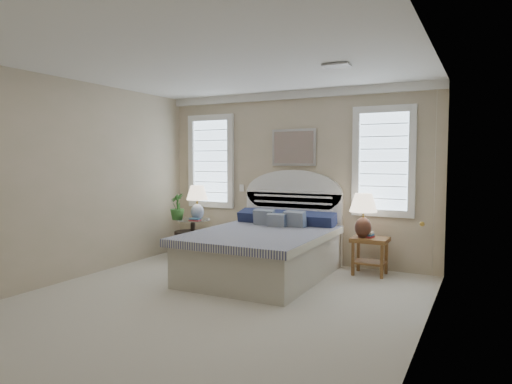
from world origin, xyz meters
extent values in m
cube|color=beige|center=(0.00, 0.00, 0.00)|extent=(4.50, 5.00, 0.01)
cube|color=white|center=(0.00, 0.00, 2.70)|extent=(4.50, 5.00, 0.01)
cube|color=#B7AB89|center=(0.00, 2.50, 1.35)|extent=(4.50, 0.02, 2.70)
cube|color=#B7AB89|center=(-2.25, 0.00, 1.35)|extent=(0.02, 5.00, 2.70)
cube|color=#B7AB89|center=(2.25, 0.00, 1.35)|extent=(0.02, 5.00, 2.70)
cube|color=white|center=(0.00, 2.46, 2.64)|extent=(4.50, 0.08, 0.12)
cube|color=#B2B2B2|center=(1.20, 0.80, 2.68)|extent=(0.30, 0.20, 0.02)
cube|color=white|center=(-0.95, 2.48, 1.15)|extent=(0.08, 0.01, 0.12)
cube|color=#C6E2FA|center=(-1.55, 2.48, 1.60)|extent=(0.90, 0.06, 1.60)
cube|color=#C6E2FA|center=(1.40, 2.48, 1.60)|extent=(0.90, 0.06, 1.60)
cube|color=silver|center=(0.00, 2.46, 1.82)|extent=(0.74, 0.04, 0.58)
cube|color=silver|center=(2.23, 1.20, 1.20)|extent=(0.02, 1.80, 2.40)
cube|color=beige|center=(0.00, 1.33, 0.28)|extent=(1.60, 2.10, 0.55)
cube|color=navy|center=(0.00, 1.28, 0.59)|extent=(1.72, 2.15, 0.10)
cube|color=silver|center=(0.00, 2.44, 0.55)|extent=(1.62, 0.08, 1.10)
cube|color=#1F274D|center=(-0.40, 2.16, 0.73)|extent=(0.75, 0.31, 0.23)
cube|color=#1F274D|center=(0.40, 2.16, 0.73)|extent=(0.75, 0.31, 0.23)
cube|color=#364D7B|center=(-0.25, 1.93, 0.71)|extent=(0.33, 0.20, 0.34)
cube|color=#364D7B|center=(0.25, 1.93, 0.71)|extent=(0.33, 0.20, 0.34)
cube|color=#364D7B|center=(0.00, 1.83, 0.69)|extent=(0.28, 0.14, 0.29)
cylinder|color=black|center=(-1.65, 2.05, 0.01)|extent=(0.32, 0.32, 0.03)
cylinder|color=black|center=(-1.65, 2.05, 0.30)|extent=(0.08, 0.08, 0.60)
cylinder|color=silver|center=(-1.65, 2.05, 0.62)|extent=(0.56, 0.56, 0.02)
cube|color=brown|center=(1.30, 2.15, 0.50)|extent=(0.50, 0.40, 0.06)
cube|color=brown|center=(1.30, 2.15, 0.18)|extent=(0.44, 0.34, 0.03)
cube|color=brown|center=(1.10, 2.00, 0.23)|extent=(0.04, 0.04, 0.47)
cube|color=brown|center=(1.10, 2.30, 0.23)|extent=(0.04, 0.04, 0.47)
cube|color=brown|center=(1.50, 2.00, 0.23)|extent=(0.04, 0.04, 0.47)
cube|color=brown|center=(1.50, 2.30, 0.23)|extent=(0.04, 0.04, 0.47)
cylinder|color=black|center=(-1.68, 1.97, 0.22)|extent=(0.56, 0.56, 0.43)
cylinder|color=silver|center=(-1.54, 2.02, 0.64)|extent=(0.14, 0.14, 0.03)
ellipsoid|color=silver|center=(-1.54, 2.02, 0.76)|extent=(0.25, 0.25, 0.27)
cylinder|color=gold|center=(-1.54, 2.02, 0.92)|extent=(0.03, 0.03, 0.10)
cylinder|color=black|center=(1.20, 2.12, 0.55)|extent=(0.14, 0.14, 0.03)
ellipsoid|color=black|center=(1.20, 2.12, 0.67)|extent=(0.26, 0.26, 0.30)
cylinder|color=gold|center=(1.20, 2.12, 0.85)|extent=(0.04, 0.04, 0.11)
imported|color=#326628|center=(-1.84, 1.87, 0.85)|extent=(0.32, 0.32, 0.44)
cube|color=maroon|center=(-1.48, 1.87, 0.64)|extent=(0.19, 0.15, 0.02)
cube|color=#28547A|center=(-1.48, 1.87, 0.66)|extent=(0.18, 0.14, 0.02)
cube|color=maroon|center=(1.25, 2.15, 0.54)|extent=(0.21, 0.17, 0.03)
cube|color=#28547A|center=(1.25, 2.15, 0.57)|extent=(0.20, 0.16, 0.03)
cube|color=beige|center=(1.25, 2.15, 0.60)|extent=(0.19, 0.15, 0.03)
camera|label=1|loc=(2.76, -4.24, 1.62)|focal=32.00mm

